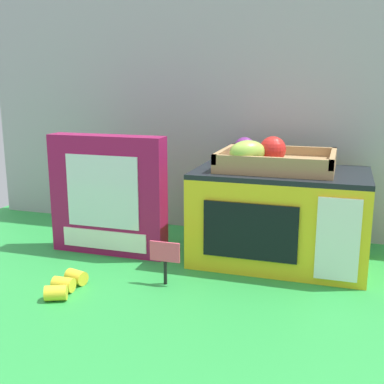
{
  "coord_description": "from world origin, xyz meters",
  "views": [
    {
      "loc": [
        0.31,
        -1.14,
        0.45
      ],
      "look_at": [
        -0.05,
        -0.0,
        0.17
      ],
      "focal_mm": 45.31,
      "sensor_mm": 36.0,
      "label": 1
    }
  ],
  "objects_px": {
    "toy_microwave": "(280,216)",
    "food_groups_crate": "(270,159)",
    "price_sign": "(165,256)",
    "loose_toy_banana": "(65,285)",
    "cookie_set_box": "(108,195)"
  },
  "relations": [
    {
      "from": "cookie_set_box",
      "to": "price_sign",
      "type": "bearing_deg",
      "value": -35.32
    },
    {
      "from": "toy_microwave",
      "to": "loose_toy_banana",
      "type": "bearing_deg",
      "value": -141.79
    },
    {
      "from": "food_groups_crate",
      "to": "cookie_set_box",
      "type": "relative_size",
      "value": 0.89
    },
    {
      "from": "toy_microwave",
      "to": "food_groups_crate",
      "type": "relative_size",
      "value": 1.51
    },
    {
      "from": "toy_microwave",
      "to": "loose_toy_banana",
      "type": "relative_size",
      "value": 3.18
    },
    {
      "from": "toy_microwave",
      "to": "loose_toy_banana",
      "type": "height_order",
      "value": "toy_microwave"
    },
    {
      "from": "toy_microwave",
      "to": "price_sign",
      "type": "distance_m",
      "value": 0.32
    },
    {
      "from": "price_sign",
      "to": "loose_toy_banana",
      "type": "bearing_deg",
      "value": -152.27
    },
    {
      "from": "price_sign",
      "to": "cookie_set_box",
      "type": "bearing_deg",
      "value": 144.68
    },
    {
      "from": "cookie_set_box",
      "to": "price_sign",
      "type": "xyz_separation_m",
      "value": [
        0.22,
        -0.15,
        -0.09
      ]
    },
    {
      "from": "price_sign",
      "to": "loose_toy_banana",
      "type": "distance_m",
      "value": 0.22
    },
    {
      "from": "food_groups_crate",
      "to": "loose_toy_banana",
      "type": "xyz_separation_m",
      "value": [
        -0.39,
        -0.33,
        -0.24
      ]
    },
    {
      "from": "price_sign",
      "to": "toy_microwave",
      "type": "bearing_deg",
      "value": 45.41
    },
    {
      "from": "toy_microwave",
      "to": "food_groups_crate",
      "type": "bearing_deg",
      "value": 172.02
    },
    {
      "from": "cookie_set_box",
      "to": "loose_toy_banana",
      "type": "height_order",
      "value": "cookie_set_box"
    }
  ]
}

